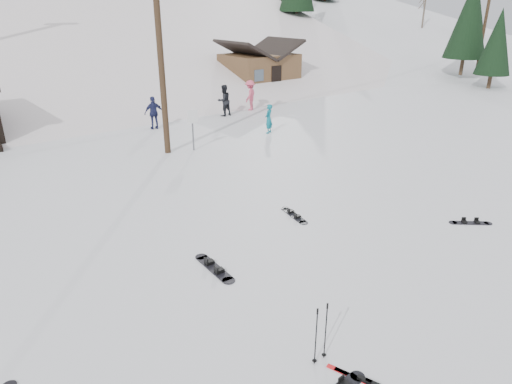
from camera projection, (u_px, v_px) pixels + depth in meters
ground at (409, 339)px, 9.00m from camera, size 200.00×200.00×0.00m
ridge_right at (272, 123)px, 71.26m from camera, size 45.66×93.98×54.59m
treeline_right at (301, 55)px, 60.08m from camera, size 20.00×60.00×10.00m
utility_pole at (160, 43)px, 18.60m from camera, size 2.00×0.26×9.00m
utility_pole_right at (485, 23)px, 38.86m from camera, size 2.00×0.26×9.00m
trail_sign at (193, 123)px, 20.21m from camera, size 0.50×0.09×1.85m
cabin at (259, 71)px, 34.48m from camera, size 5.39×4.40×3.77m
hero_skis at (369, 383)px, 7.94m from camera, size 0.60×1.52×0.08m
ski_poles at (321, 333)px, 8.24m from camera, size 0.33×0.09×1.21m
board_scatter_b at (214, 268)px, 11.40m from camera, size 0.37×1.66×0.12m
board_scatter_d at (470, 223)px, 13.77m from camera, size 1.04×0.92×0.09m
board_scatter_f at (294, 215)px, 14.27m from camera, size 0.50×1.39×0.10m
skier_teal at (269, 119)px, 23.19m from camera, size 0.64×0.57×1.48m
skier_dark at (224, 100)px, 26.75m from camera, size 0.95×0.77×1.82m
skier_pink at (250, 95)px, 28.24m from camera, size 1.36×1.23×1.83m
skier_navy at (154, 113)px, 23.92m from camera, size 1.05×0.55×1.72m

